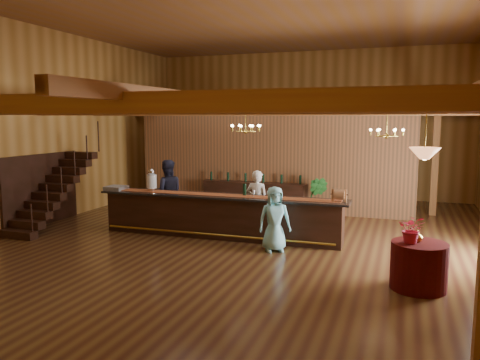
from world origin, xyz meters
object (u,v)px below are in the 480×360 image
(guest, at_px, (275,219))
(raffle_drum, at_px, (339,195))
(backbar_shelf, at_px, (254,197))
(tasting_bar, at_px, (220,216))
(beverage_dispenser, at_px, (152,180))
(chandelier_left, at_px, (246,128))
(floor_plant, at_px, (316,197))
(pendant_lamp, at_px, (425,153))
(staff_second, at_px, (167,193))
(round_table, at_px, (419,266))
(chandelier_right, at_px, (387,132))
(bartender, at_px, (257,202))

(guest, bearing_deg, raffle_drum, 3.81)
(backbar_shelf, bearing_deg, tasting_bar, -84.24)
(raffle_drum, bearing_deg, beverage_dispenser, 179.80)
(chandelier_left, bearing_deg, floor_plant, 56.59)
(pendant_lamp, distance_m, staff_second, 7.34)
(tasting_bar, distance_m, backbar_shelf, 3.41)
(round_table, bearing_deg, staff_second, 155.59)
(tasting_bar, distance_m, floor_plant, 3.62)
(pendant_lamp, distance_m, floor_plant, 6.27)
(chandelier_left, relative_size, chandelier_right, 1.00)
(chandelier_right, xyz_separation_m, floor_plant, (-2.03, 1.84, -2.03))
(chandelier_left, bearing_deg, staff_second, -177.24)
(round_table, bearing_deg, floor_plant, 117.60)
(tasting_bar, bearing_deg, pendant_lamp, -26.52)
(chandelier_left, height_order, bartender, chandelier_left)
(beverage_dispenser, relative_size, floor_plant, 0.48)
(raffle_drum, distance_m, chandelier_left, 3.09)
(beverage_dispenser, distance_m, raffle_drum, 4.91)
(tasting_bar, xyz_separation_m, pendant_lamp, (4.66, -2.22, 1.86))
(bartender, bearing_deg, chandelier_left, -21.94)
(backbar_shelf, bearing_deg, beverage_dispenser, -114.80)
(chandelier_right, distance_m, floor_plant, 3.41)
(guest, distance_m, floor_plant, 3.88)
(tasting_bar, xyz_separation_m, raffle_drum, (2.96, 0.00, 0.70))
(pendant_lamp, xyz_separation_m, staff_second, (-6.55, 2.97, -1.48))
(backbar_shelf, height_order, bartender, bartender)
(chandelier_left, bearing_deg, pendant_lamp, -35.86)
(chandelier_right, height_order, floor_plant, chandelier_right)
(beverage_dispenser, bearing_deg, guest, -12.49)
(raffle_drum, bearing_deg, round_table, -52.67)
(backbar_shelf, relative_size, chandelier_right, 4.24)
(tasting_bar, bearing_deg, beverage_dispenser, 178.46)
(raffle_drum, height_order, chandelier_right, chandelier_right)
(backbar_shelf, bearing_deg, round_table, -46.53)
(pendant_lamp, relative_size, staff_second, 0.49)
(pendant_lamp, relative_size, guest, 0.61)
(beverage_dispenser, relative_size, backbar_shelf, 0.18)
(staff_second, distance_m, floor_plant, 4.45)
(round_table, relative_size, guest, 0.65)
(bartender, bearing_deg, beverage_dispenser, 18.14)
(backbar_shelf, xyz_separation_m, pendant_lamp, (4.83, -5.63, 1.93))
(round_table, relative_size, floor_plant, 0.78)
(raffle_drum, distance_m, pendant_lamp, 3.03)
(chandelier_left, distance_m, chandelier_right, 3.53)
(raffle_drum, height_order, chandelier_left, chandelier_left)
(floor_plant, bearing_deg, backbar_shelf, 171.52)
(guest, bearing_deg, bartender, 94.30)
(raffle_drum, bearing_deg, floor_plant, 109.32)
(bartender, bearing_deg, chandelier_right, -164.58)
(chandelier_left, distance_m, bartender, 1.96)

